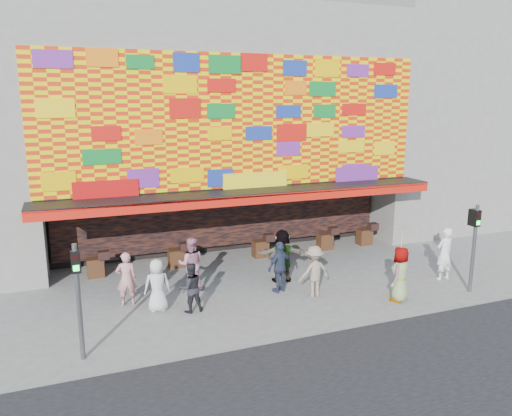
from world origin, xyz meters
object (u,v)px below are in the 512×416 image
object	(u,v)px
ped_b	(126,279)
ped_f	(282,256)
ped_a	(157,285)
signal_right	(475,239)
parasol	(403,237)
ped_e	(280,267)
signal_left	(78,289)
ped_d	(314,271)
ped_c	(190,288)
ped_i	(191,264)
ped_h	(444,254)
ped_g	(400,274)

from	to	relation	value
ped_b	ped_f	size ratio (longest dim) A/B	0.91
ped_a	ped_f	world-z (taller)	ped_f
signal_right	parasol	xyz separation A→B (m)	(-2.71, 0.24, 0.26)
ped_e	signal_left	bearing A→B (deg)	0.93
ped_a	parasol	xyz separation A→B (m)	(7.40, -2.03, 1.30)
signal_right	ped_d	bearing A→B (deg)	163.20
ped_c	ped_f	xyz separation A→B (m)	(3.67, 1.40, 0.17)
ped_b	ped_c	world-z (taller)	ped_b
ped_a	ped_i	bearing A→B (deg)	-134.80
ped_d	ped_i	bearing A→B (deg)	-34.77
ped_f	ped_e	bearing A→B (deg)	77.98
signal_left	ped_e	bearing A→B (deg)	19.97
ped_b	ped_c	size ratio (longest dim) A/B	1.12
ped_a	ped_e	size ratio (longest dim) A/B	0.94
ped_a	ped_b	size ratio (longest dim) A/B	0.95
ped_d	ped_e	xyz separation A→B (m)	(-0.86, 0.79, 0.01)
ped_c	ped_a	bearing A→B (deg)	-30.32
signal_left	ped_f	size ratio (longest dim) A/B	1.58
ped_b	ped_f	bearing A→B (deg)	-173.86
signal_left	parasol	size ratio (longest dim) A/B	1.68
signal_left	ped_c	xyz separation A→B (m)	(3.22, 1.82, -1.09)
ped_b	ped_h	distance (m)	11.06
ped_a	ped_g	xyz separation A→B (m)	(7.40, -2.03, 0.07)
ped_b	ped_d	distance (m)	6.01
ped_d	ped_g	size ratio (longest dim) A/B	0.96
ped_e	ped_f	world-z (taller)	ped_f
signal_right	parasol	bearing A→B (deg)	174.87
ped_i	parasol	xyz separation A→B (m)	(6.02, -3.35, 1.20)
ped_b	ped_i	world-z (taller)	ped_i
signal_right	ped_g	world-z (taller)	signal_right
parasol	signal_left	bearing A→B (deg)	-178.56
ped_b	ped_i	distance (m)	2.27
ped_f	ped_g	distance (m)	4.10
ped_i	ped_d	bearing A→B (deg)	166.42
signal_left	ped_g	bearing A→B (deg)	1.44
ped_e	ped_h	size ratio (longest dim) A/B	0.91
signal_left	ped_c	world-z (taller)	signal_left
signal_right	ped_h	xyz separation A→B (m)	(-0.01, 1.30, -0.90)
ped_c	ped_f	distance (m)	3.93
ped_b	ped_e	distance (m)	5.00
ped_h	parasol	world-z (taller)	parasol
ped_f	ped_i	world-z (taller)	ped_f
ped_a	ped_g	world-z (taller)	ped_g
ped_f	ped_d	bearing A→B (deg)	118.85
signal_right	ped_b	size ratio (longest dim) A/B	1.73
ped_h	signal_right	bearing A→B (deg)	84.89
ped_b	ped_f	world-z (taller)	ped_f
signal_left	ped_a	size ratio (longest dim) A/B	1.83
signal_left	parasol	distance (m)	9.70
ped_f	ped_g	world-z (taller)	ped_f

